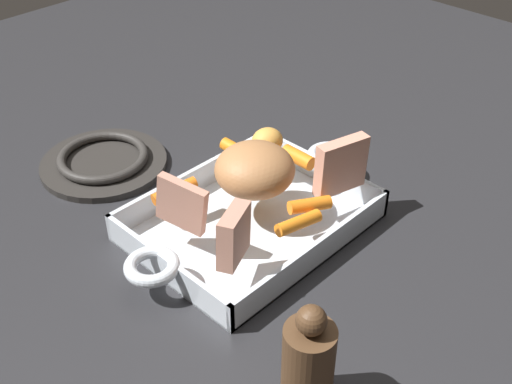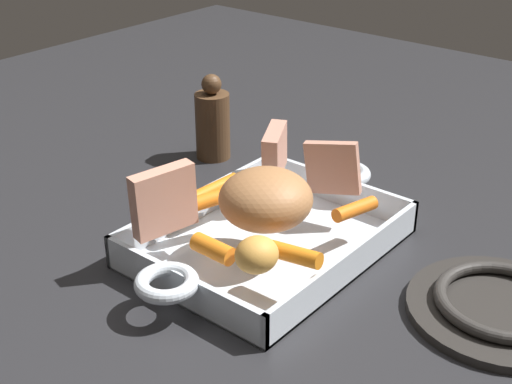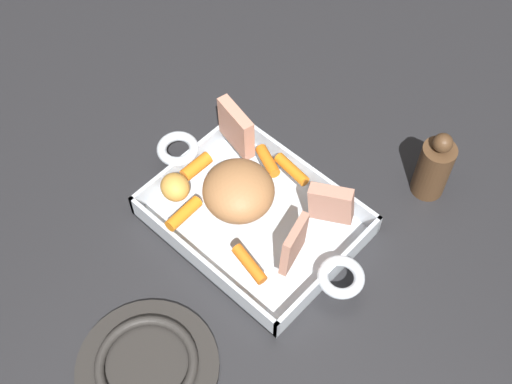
{
  "view_description": "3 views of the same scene",
  "coord_description": "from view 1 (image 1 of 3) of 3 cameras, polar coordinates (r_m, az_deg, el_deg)",
  "views": [
    {
      "loc": [
        -0.51,
        -0.5,
        0.59
      ],
      "look_at": [
        0.01,
        -0.0,
        0.06
      ],
      "focal_mm": 45.17,
      "sensor_mm": 36.0,
      "label": 1
    },
    {
      "loc": [
        0.61,
        0.48,
        0.48
      ],
      "look_at": [
        -0.0,
        -0.02,
        0.07
      ],
      "focal_mm": 50.16,
      "sensor_mm": 36.0,
      "label": 2
    },
    {
      "loc": [
        -0.39,
        0.42,
        0.94
      ],
      "look_at": [
        0.01,
        -0.01,
        0.07
      ],
      "focal_mm": 47.82,
      "sensor_mm": 36.0,
      "label": 3
    }
  ],
  "objects": [
    {
      "name": "ground_plane",
      "position": [
        0.92,
        -0.46,
        -3.13
      ],
      "size": [
        1.97,
        1.97,
        0.0
      ],
      "primitive_type": "plane",
      "color": "#232326"
    },
    {
      "name": "roasting_dish",
      "position": [
        0.91,
        -0.46,
        -2.39
      ],
      "size": [
        0.42,
        0.25,
        0.05
      ],
      "color": "silver",
      "rests_on": "ground_plane"
    },
    {
      "name": "pork_roast",
      "position": [
        0.89,
        -0.11,
        2.0
      ],
      "size": [
        0.15,
        0.15,
        0.07
      ],
      "primitive_type": "ellipsoid",
      "rotation": [
        0.0,
        0.0,
        2.59
      ],
      "color": "#A56E42",
      "rests_on": "roasting_dish"
    },
    {
      "name": "roast_slice_thin",
      "position": [
        0.83,
        -6.6,
        -1.1
      ],
      "size": [
        0.03,
        0.08,
        0.08
      ],
      "primitive_type": "cube",
      "rotation": [
        -0.14,
        0.0,
        3.43
      ],
      "color": "tan",
      "rests_on": "roasting_dish"
    },
    {
      "name": "roast_slice_thick",
      "position": [
        0.78,
        -1.98,
        -3.87
      ],
      "size": [
        0.07,
        0.05,
        0.07
      ],
      "primitive_type": "cube",
      "rotation": [
        -0.1,
        0.0,
        5.17
      ],
      "color": "tan",
      "rests_on": "roasting_dish"
    },
    {
      "name": "roast_slice_outer",
      "position": [
        0.9,
        7.54,
        2.33
      ],
      "size": [
        0.08,
        0.04,
        0.08
      ],
      "primitive_type": "cube",
      "rotation": [
        0.03,
        0.0,
        1.34
      ],
      "color": "tan",
      "rests_on": "roasting_dish"
    },
    {
      "name": "baby_carrot_center_left",
      "position": [
        0.87,
        4.78,
        -1.14
      ],
      "size": [
        0.06,
        0.04,
        0.02
      ],
      "primitive_type": "cylinder",
      "rotation": [
        1.48,
        0.0,
        4.28
      ],
      "color": "orange",
      "rests_on": "roasting_dish"
    },
    {
      "name": "baby_carrot_center_right",
      "position": [
        0.98,
        -1.46,
        3.57
      ],
      "size": [
        0.02,
        0.07,
        0.03
      ],
      "primitive_type": "cylinder",
      "rotation": [
        1.48,
        0.0,
        3.22
      ],
      "color": "orange",
      "rests_on": "roasting_dish"
    },
    {
      "name": "baby_carrot_northeast",
      "position": [
        0.97,
        3.76,
        3.08
      ],
      "size": [
        0.02,
        0.05,
        0.02
      ],
      "primitive_type": "cylinder",
      "rotation": [
        1.57,
        0.0,
        6.26
      ],
      "color": "orange",
      "rests_on": "roasting_dish"
    },
    {
      "name": "baby_carrot_southwest",
      "position": [
        0.9,
        -7.23,
        0.09
      ],
      "size": [
        0.07,
        0.03,
        0.02
      ],
      "primitive_type": "cylinder",
      "rotation": [
        1.63,
        0.0,
        4.53
      ],
      "color": "orange",
      "rests_on": "roasting_dish"
    },
    {
      "name": "baby_carrot_short",
      "position": [
        0.84,
        3.6,
        -2.87
      ],
      "size": [
        0.07,
        0.03,
        0.02
      ],
      "primitive_type": "cylinder",
      "rotation": [
        1.49,
        0.0,
        4.55
      ],
      "color": "orange",
      "rests_on": "roasting_dish"
    },
    {
      "name": "potato_golden_large",
      "position": [
        0.98,
        1.01,
        4.54
      ],
      "size": [
        0.06,
        0.06,
        0.04
      ],
      "primitive_type": "ellipsoid",
      "rotation": [
        0.0,
        0.0,
        2.9
      ],
      "color": "gold",
      "rests_on": "roasting_dish"
    },
    {
      "name": "stove_burner_rear",
      "position": [
        1.07,
        -13.35,
        2.7
      ],
      "size": [
        0.2,
        0.2,
        0.03
      ],
      "color": "#282623",
      "rests_on": "ground_plane"
    },
    {
      "name": "pepper_mill",
      "position": [
        0.68,
        4.64,
        -14.84
      ],
      "size": [
        0.05,
        0.05,
        0.14
      ],
      "color": "#4C331E",
      "rests_on": "ground_plane"
    }
  ]
}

